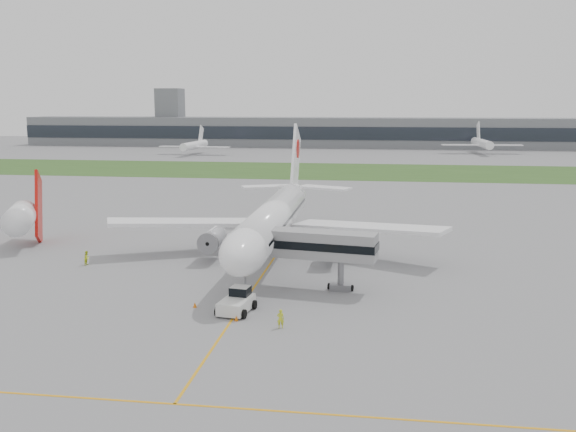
# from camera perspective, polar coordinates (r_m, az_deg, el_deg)

# --- Properties ---
(ground) EXTENTS (600.00, 600.00, 0.00)m
(ground) POSITION_cam_1_polar(r_m,az_deg,el_deg) (85.49, -1.72, -4.44)
(ground) COLOR gray
(ground) RESTS_ON ground
(apron_markings) EXTENTS (70.00, 70.00, 0.04)m
(apron_markings) POSITION_cam_1_polar(r_m,az_deg,el_deg) (80.74, -2.33, -5.33)
(apron_markings) COLOR orange
(apron_markings) RESTS_ON ground
(grass_strip) EXTENTS (600.00, 50.00, 0.02)m
(grass_strip) POSITION_cam_1_polar(r_m,az_deg,el_deg) (203.16, 4.05, 4.03)
(grass_strip) COLOR #2F511E
(grass_strip) RESTS_ON ground
(terminal_building) EXTENTS (320.00, 22.30, 14.00)m
(terminal_building) POSITION_cam_1_polar(r_m,az_deg,el_deg) (312.06, 5.52, 7.41)
(terminal_building) COLOR gray
(terminal_building) RESTS_ON ground
(control_tower) EXTENTS (12.00, 12.00, 56.00)m
(control_tower) POSITION_cam_1_polar(r_m,az_deg,el_deg) (331.08, -10.33, 6.24)
(control_tower) COLOR gray
(control_tower) RESTS_ON ground
(airliner) EXTENTS (48.13, 53.95, 17.88)m
(airliner) POSITION_cam_1_polar(r_m,az_deg,el_deg) (88.97, -1.21, -0.13)
(airliner) COLOR white
(airliner) RESTS_ON ground
(pushback_tug) EXTENTS (3.78, 5.08, 2.43)m
(pushback_tug) POSITION_cam_1_polar(r_m,az_deg,el_deg) (67.26, -4.53, -7.55)
(pushback_tug) COLOR silver
(pushback_tug) RESTS_ON ground
(jet_bridge) EXTENTS (15.60, 5.52, 7.11)m
(jet_bridge) POSITION_cam_1_polar(r_m,az_deg,el_deg) (73.93, 1.59, -2.57)
(jet_bridge) COLOR gray
(jet_bridge) RESTS_ON ground
(safety_cone_left) EXTENTS (0.42, 0.42, 0.57)m
(safety_cone_left) POSITION_cam_1_polar(r_m,az_deg,el_deg) (69.26, -8.28, -7.82)
(safety_cone_left) COLOR orange
(safety_cone_left) RESTS_ON ground
(safety_cone_right) EXTENTS (0.40, 0.40, 0.55)m
(safety_cone_right) POSITION_cam_1_polar(r_m,az_deg,el_deg) (64.74, -4.62, -9.05)
(safety_cone_right) COLOR orange
(safety_cone_right) RESTS_ON ground
(ground_crew_near) EXTENTS (0.75, 0.55, 1.89)m
(ground_crew_near) POSITION_cam_1_polar(r_m,az_deg,el_deg) (62.39, -0.67, -9.11)
(ground_crew_near) COLOR #C7D423
(ground_crew_near) RESTS_ON ground
(ground_crew_far) EXTENTS (0.83, 1.01, 1.92)m
(ground_crew_far) POSITION_cam_1_polar(r_m,az_deg,el_deg) (89.72, -17.43, -3.58)
(ground_crew_far) COLOR #D6EA27
(ground_crew_far) RESTS_ON ground
(neighbor_aircraft) EXTENTS (7.16, 14.64, 11.89)m
(neighbor_aircraft) POSITION_cam_1_polar(r_m,az_deg,el_deg) (103.01, -22.49, -0.03)
(neighbor_aircraft) COLOR #BB100A
(neighbor_aircraft) RESTS_ON ground
(distant_aircraft_left) EXTENTS (31.02, 27.73, 11.32)m
(distant_aircraft_left) POSITION_cam_1_polar(r_m,az_deg,el_deg) (267.51, -8.30, 5.41)
(distant_aircraft_left) COLOR white
(distant_aircraft_left) RESTS_ON ground
(distant_aircraft_right) EXTENTS (34.61, 30.96, 12.61)m
(distant_aircraft_right) POSITION_cam_1_polar(r_m,az_deg,el_deg) (282.00, 16.81, 5.32)
(distant_aircraft_right) COLOR white
(distant_aircraft_right) RESTS_ON ground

